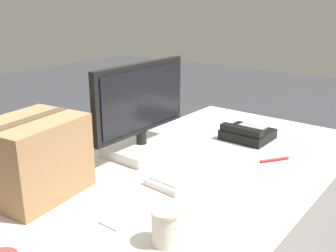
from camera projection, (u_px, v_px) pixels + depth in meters
The scene contains 7 objects.
monitor at pixel (141, 117), 1.63m from camera, with size 0.51×0.23×0.38m.
keyboard at pixel (197, 168), 1.50m from camera, with size 0.44×0.18×0.03m.
desk_phone at pixel (247, 133), 1.83m from camera, with size 0.19×0.21×0.08m.
paper_cup_right at pixel (166, 226), 1.05m from camera, with size 0.08×0.08×0.10m.
cardboard_box at pixel (33, 158), 1.29m from camera, with size 0.35×0.29×0.26m.
pen_marker at pixel (274, 160), 1.59m from camera, with size 0.11×0.08×0.01m.
sticky_note_pad at pixel (116, 221), 1.16m from camera, with size 0.08×0.08×0.01m.
Camera 1 is at (-1.10, -0.77, 1.34)m, focal length 42.00 mm.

